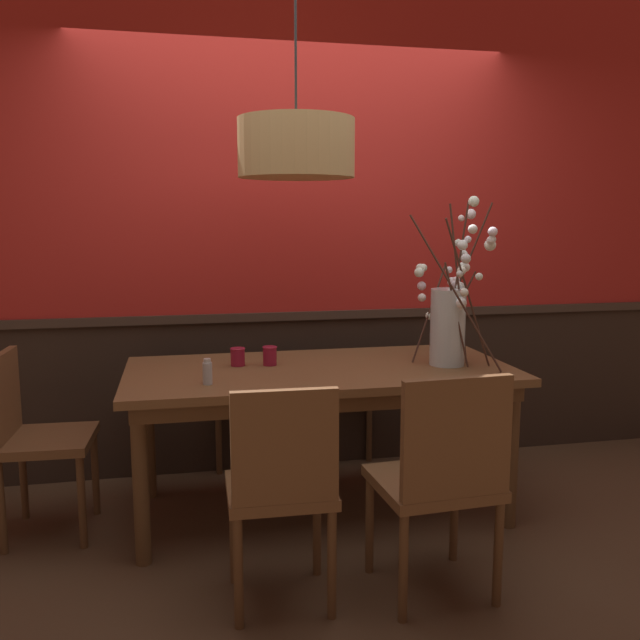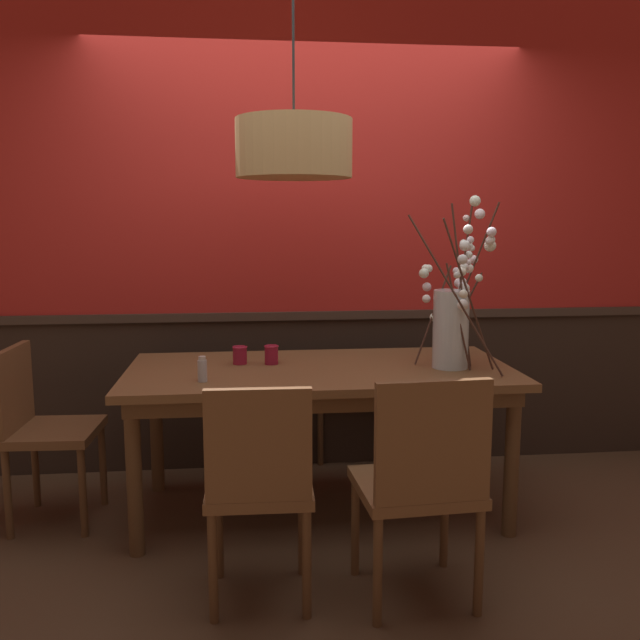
% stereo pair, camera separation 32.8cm
% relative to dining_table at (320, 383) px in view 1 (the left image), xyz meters
% --- Properties ---
extents(ground_plane, '(24.00, 24.00, 0.00)m').
position_rel_dining_table_xyz_m(ground_plane, '(0.00, 0.00, -0.68)').
color(ground_plane, '#4C3321').
extents(back_wall, '(5.29, 0.14, 2.91)m').
position_rel_dining_table_xyz_m(back_wall, '(0.00, 0.73, 0.76)').
color(back_wall, '#2D2119').
rests_on(back_wall, ground).
extents(dining_table, '(1.93, 0.92, 0.76)m').
position_rel_dining_table_xyz_m(dining_table, '(0.00, 0.00, 0.00)').
color(dining_table, brown).
rests_on(dining_table, ground).
extents(chair_head_west_end, '(0.43, 0.44, 0.89)m').
position_rel_dining_table_xyz_m(chair_head_west_end, '(-1.38, 0.03, -0.17)').
color(chair_head_west_end, brown).
rests_on(chair_head_west_end, ground).
extents(chair_far_side_right, '(0.44, 0.42, 0.90)m').
position_rel_dining_table_xyz_m(chair_far_side_right, '(0.27, 0.90, -0.18)').
color(chair_far_side_right, brown).
rests_on(chair_far_side_right, ground).
extents(chair_near_side_left, '(0.42, 0.39, 0.90)m').
position_rel_dining_table_xyz_m(chair_near_side_left, '(-0.33, -0.84, -0.17)').
color(chair_near_side_left, brown).
rests_on(chair_near_side_left, ground).
extents(chair_far_side_left, '(0.44, 0.44, 0.96)m').
position_rel_dining_table_xyz_m(chair_far_side_left, '(-0.29, 0.89, -0.14)').
color(chair_far_side_left, brown).
rests_on(chair_far_side_left, ground).
extents(chair_near_side_right, '(0.48, 0.46, 0.93)m').
position_rel_dining_table_xyz_m(chair_near_side_right, '(0.29, -0.90, -0.16)').
color(chair_near_side_right, brown).
rests_on(chair_near_side_right, ground).
extents(vase_with_blossoms, '(0.52, 0.67, 0.85)m').
position_rel_dining_table_xyz_m(vase_with_blossoms, '(0.66, -0.07, 0.32)').
color(vase_with_blossoms, silver).
rests_on(vase_with_blossoms, dining_table).
extents(candle_holder_nearer_center, '(0.08, 0.08, 0.09)m').
position_rel_dining_table_xyz_m(candle_holder_nearer_center, '(-0.40, 0.13, 0.13)').
color(candle_holder_nearer_center, maroon).
rests_on(candle_holder_nearer_center, dining_table).
extents(candle_holder_nearer_edge, '(0.08, 0.08, 0.10)m').
position_rel_dining_table_xyz_m(candle_holder_nearer_edge, '(-0.24, 0.10, 0.13)').
color(candle_holder_nearer_edge, maroon).
rests_on(candle_holder_nearer_edge, dining_table).
extents(condiment_bottle, '(0.04, 0.04, 0.12)m').
position_rel_dining_table_xyz_m(condiment_bottle, '(-0.57, -0.24, 0.14)').
color(condiment_bottle, '#ADADB2').
rests_on(condiment_bottle, dining_table).
extents(pendant_lamp, '(0.54, 0.54, 1.22)m').
position_rel_dining_table_xyz_m(pendant_lamp, '(-0.13, -0.09, 1.15)').
color(pendant_lamp, tan).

